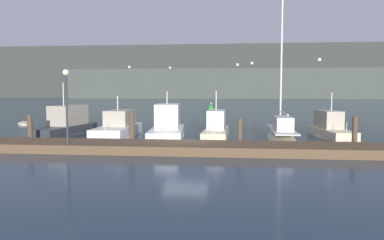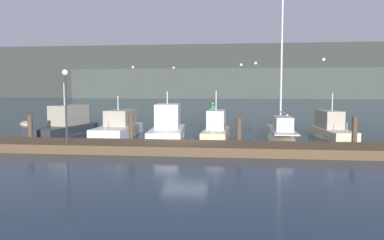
% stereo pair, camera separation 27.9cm
% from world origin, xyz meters
% --- Properties ---
extents(ground_plane, '(400.00, 400.00, 0.00)m').
position_xyz_m(ground_plane, '(0.00, 0.00, 0.00)').
color(ground_plane, '#1E3347').
extents(dock, '(24.33, 2.80, 0.45)m').
position_xyz_m(dock, '(0.00, -1.97, 0.23)').
color(dock, brown).
rests_on(dock, ground).
extents(mooring_pile_0, '(0.28, 0.28, 1.72)m').
position_xyz_m(mooring_pile_0, '(-9.05, -0.32, 0.86)').
color(mooring_pile_0, '#4C3D2D').
rests_on(mooring_pile_0, ground).
extents(mooring_pile_1, '(0.28, 0.28, 1.84)m').
position_xyz_m(mooring_pile_1, '(-3.02, -0.32, 0.92)').
color(mooring_pile_1, '#4C3D2D').
rests_on(mooring_pile_1, ground).
extents(mooring_pile_2, '(0.28, 0.28, 1.63)m').
position_xyz_m(mooring_pile_2, '(3.02, -0.32, 0.82)').
color(mooring_pile_2, '#4C3D2D').
rests_on(mooring_pile_2, ground).
extents(mooring_pile_3, '(0.28, 0.28, 1.76)m').
position_xyz_m(mooring_pile_3, '(9.05, -0.32, 0.88)').
color(mooring_pile_3, '#4C3D2D').
rests_on(mooring_pile_3, ground).
extents(motorboat_berth_1, '(3.23, 6.74, 4.17)m').
position_xyz_m(motorboat_berth_1, '(-9.06, 4.17, 0.38)').
color(motorboat_berth_1, '#2D3338').
rests_on(motorboat_berth_1, ground).
extents(motorboat_berth_2, '(2.32, 6.52, 3.40)m').
position_xyz_m(motorboat_berth_2, '(-5.20, 4.13, 0.27)').
color(motorboat_berth_2, white).
rests_on(motorboat_berth_2, ground).
extents(motorboat_berth_3, '(2.90, 6.93, 3.70)m').
position_xyz_m(motorboat_berth_3, '(-1.78, 4.23, 0.36)').
color(motorboat_berth_3, white).
rests_on(motorboat_berth_3, ground).
extents(motorboat_berth_4, '(1.76, 5.52, 3.60)m').
position_xyz_m(motorboat_berth_4, '(1.58, 3.15, 0.33)').
color(motorboat_berth_4, beige).
rests_on(motorboat_berth_4, ground).
extents(sailboat_berth_5, '(1.72, 7.36, 11.80)m').
position_xyz_m(sailboat_berth_5, '(5.68, 3.00, 0.22)').
color(sailboat_berth_5, beige).
rests_on(sailboat_berth_5, ground).
extents(motorboat_berth_6, '(2.32, 5.75, 3.51)m').
position_xyz_m(motorboat_berth_6, '(9.11, 4.63, 0.30)').
color(motorboat_berth_6, beige).
rests_on(motorboat_berth_6, ground).
extents(channel_buoy, '(1.35, 1.35, 1.76)m').
position_xyz_m(channel_buoy, '(0.36, 19.95, 0.63)').
color(channel_buoy, green).
rests_on(channel_buoy, ground).
extents(dock_lamppost, '(0.32, 0.32, 3.75)m').
position_xyz_m(dock_lamppost, '(-5.77, -2.57, 2.98)').
color(dock_lamppost, '#2D2D33').
rests_on(dock_lamppost, dock).
extents(hillside_backdrop, '(240.00, 23.00, 19.64)m').
position_xyz_m(hillside_backdrop, '(2.65, 122.29, 9.06)').
color(hillside_backdrop, '#333833').
rests_on(hillside_backdrop, ground).
extents(rowboat_adrift, '(2.54, 3.08, 0.56)m').
position_xyz_m(rowboat_adrift, '(-16.45, 11.76, 0.00)').
color(rowboat_adrift, beige).
rests_on(rowboat_adrift, ground).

